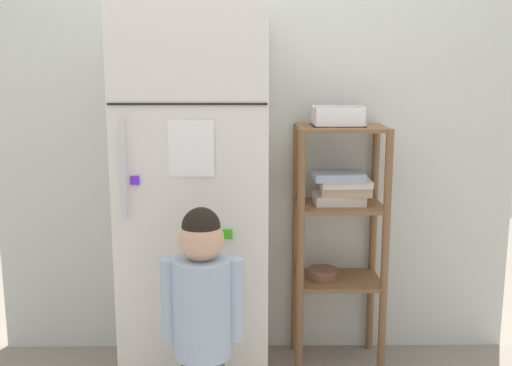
{
  "coord_description": "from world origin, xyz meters",
  "views": [
    {
      "loc": [
        -0.02,
        -2.62,
        1.44
      ],
      "look_at": [
        0.0,
        0.02,
        0.92
      ],
      "focal_mm": 43.08,
      "sensor_mm": 36.0,
      "label": 1
    }
  ],
  "objects_px": {
    "refrigerator": "(197,203)",
    "fruit_bin": "(340,118)",
    "child_standing": "(202,306)",
    "pantry_shelf_unit": "(339,217)"
  },
  "relations": [
    {
      "from": "pantry_shelf_unit",
      "to": "fruit_bin",
      "type": "xyz_separation_m",
      "value": [
        -0.0,
        0.01,
        0.46
      ]
    },
    {
      "from": "refrigerator",
      "to": "child_standing",
      "type": "relative_size",
      "value": 1.78
    },
    {
      "from": "pantry_shelf_unit",
      "to": "fruit_bin",
      "type": "height_order",
      "value": "fruit_bin"
    },
    {
      "from": "child_standing",
      "to": "fruit_bin",
      "type": "distance_m",
      "value": 1.1
    },
    {
      "from": "fruit_bin",
      "to": "child_standing",
      "type": "bearing_deg",
      "value": -130.27
    },
    {
      "from": "child_standing",
      "to": "pantry_shelf_unit",
      "type": "bearing_deg",
      "value": 48.97
    },
    {
      "from": "refrigerator",
      "to": "fruit_bin",
      "type": "distance_m",
      "value": 0.76
    },
    {
      "from": "refrigerator",
      "to": "fruit_bin",
      "type": "height_order",
      "value": "refrigerator"
    },
    {
      "from": "refrigerator",
      "to": "fruit_bin",
      "type": "relative_size",
      "value": 7.29
    },
    {
      "from": "child_standing",
      "to": "fruit_bin",
      "type": "height_order",
      "value": "fruit_bin"
    }
  ]
}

